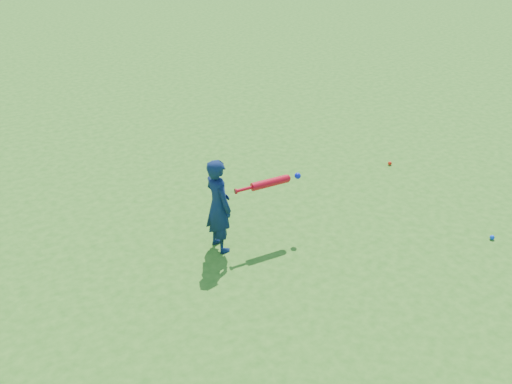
# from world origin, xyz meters

# --- Properties ---
(ground) EXTENTS (80.00, 80.00, 0.00)m
(ground) POSITION_xyz_m (0.00, 0.00, 0.00)
(ground) COLOR #2F6F1A
(ground) RESTS_ON ground
(child) EXTENTS (0.32, 0.46, 1.19)m
(child) POSITION_xyz_m (-0.24, 0.20, 0.60)
(child) COLOR #0F1F46
(child) RESTS_ON ground
(ground_ball_red) EXTENTS (0.06, 0.06, 0.06)m
(ground_ball_red) POSITION_xyz_m (3.09, 0.90, 0.03)
(ground_ball_red) COLOR red
(ground_ball_red) RESTS_ON ground
(ground_ball_blue) EXTENTS (0.06, 0.06, 0.06)m
(ground_ball_blue) POSITION_xyz_m (2.80, -1.34, 0.03)
(ground_ball_blue) COLOR blue
(ground_ball_blue) RESTS_ON ground
(bat_swing) EXTENTS (0.89, 0.12, 0.10)m
(bat_swing) POSITION_xyz_m (0.45, 0.12, 0.76)
(bat_swing) COLOR red
(bat_swing) RESTS_ON ground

